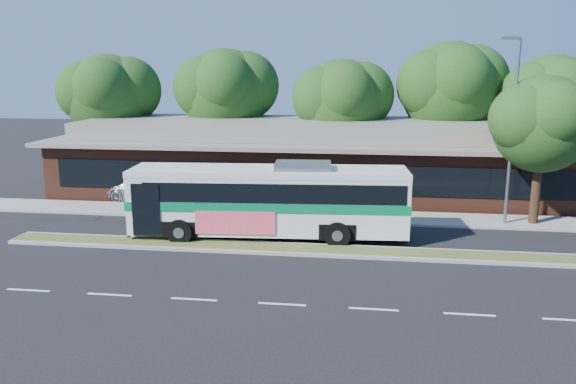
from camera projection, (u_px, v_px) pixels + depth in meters
The scene contains 14 objects.
ground at pixel (299, 255), 23.35m from camera, with size 120.00×120.00×0.00m, color black.
median_strip at pixel (301, 249), 23.92m from camera, with size 26.00×1.10×0.15m, color #455022.
sidewalk at pixel (313, 215), 29.54m from camera, with size 44.00×2.60×0.12m, color gray.
parking_lot at pixel (34, 192), 35.37m from camera, with size 14.00×12.00×0.01m, color black.
plaza_building at pixel (323, 157), 35.47m from camera, with size 33.20×11.20×4.45m.
lamp_post at pixel (512, 126), 26.86m from camera, with size 0.93×0.18×9.07m.
tree_bg_a at pixel (115, 95), 38.64m from camera, with size 6.47×5.80×8.63m.
tree_bg_b at pixel (231, 91), 38.52m from camera, with size 6.69×6.00×9.00m.
tree_bg_c at pixel (347, 100), 36.62m from camera, with size 6.24×5.60×8.26m.
tree_bg_d at pixel (457, 87), 36.51m from camera, with size 6.91×6.20×9.37m.
tree_bg_e at pixel (557, 99), 34.90m from camera, with size 6.47×5.80×8.50m.
transit_bus at pixel (270, 196), 25.47m from camera, with size 12.66×3.57×3.51m.
sedan at pixel (146, 189), 32.67m from camera, with size 2.05×5.05×1.46m, color #A6A9AD.
sidewalk_tree at pixel (549, 122), 26.89m from camera, with size 5.20×4.67×7.35m.
Camera 1 is at (2.50, -22.10, 7.60)m, focal length 35.00 mm.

